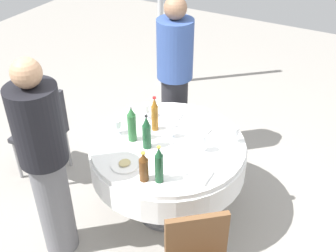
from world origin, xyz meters
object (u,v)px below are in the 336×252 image
bottle_amber_inner (155,115)px  wine_glass_outer (171,128)px  plate_outer (197,127)px  chair_right (45,130)px  bottle_green_front (132,124)px  person_inner (175,78)px  person_mid (45,162)px  bottle_dark_green_mid (147,133)px  bottle_dark_green_south (159,165)px  wine_glass_right (235,132)px  bottle_brown_far (144,167)px  wine_glass_left (117,124)px  wine_glass_far (146,109)px  plate_rear (168,115)px  plate_near (125,164)px  dining_table (168,157)px

bottle_amber_inner → wine_glass_outer: size_ratio=2.42×
plate_outer → chair_right: chair_right is taller
bottle_green_front → person_inner: bearing=6.1°
bottle_amber_inner → person_mid: (-0.87, 0.38, -0.02)m
chair_right → bottle_dark_green_mid: bearing=-96.2°
bottle_dark_green_south → wine_glass_outer: bottle_dark_green_south is taller
bottle_green_front → wine_glass_right: 0.81m
bottle_brown_far → wine_glass_left: (0.37, 0.49, -0.02)m
wine_glass_far → wine_glass_left: 0.33m
wine_glass_outer → wine_glass_right: bearing=-68.9°
wine_glass_outer → person_inner: size_ratio=0.08×
wine_glass_left → bottle_amber_inner: bearing=-49.4°
bottle_green_front → wine_glass_left: bearing=86.6°
bottle_dark_green_south → wine_glass_right: (0.69, -0.29, -0.04)m
bottle_amber_inner → wine_glass_left: (-0.20, 0.24, -0.05)m
wine_glass_left → plate_outer: size_ratio=0.56×
bottle_dark_green_mid → bottle_green_front: (0.03, 0.15, 0.01)m
wine_glass_far → wine_glass_right: same height
bottle_amber_inner → bottle_dark_green_south: size_ratio=1.02×
wine_glass_far → wine_glass_right: (0.04, -0.79, 0.00)m
bottle_dark_green_mid → plate_outer: bearing=-28.5°
wine_glass_far → plate_rear: size_ratio=0.58×
wine_glass_left → wine_glass_right: bearing=-68.2°
bottle_dark_green_south → bottle_amber_inner: bearing=33.0°
wine_glass_right → person_inner: size_ratio=0.09×
bottle_amber_inner → wine_glass_right: 0.66m
plate_near → bottle_dark_green_mid: bearing=-5.8°
bottle_dark_green_mid → bottle_amber_inner: bearing=16.1°
bottle_dark_green_mid → bottle_brown_far: bottle_dark_green_mid is taller
bottle_green_front → bottle_amber_inner: bearing=-21.5°
wine_glass_far → wine_glass_left: size_ratio=1.05×
bottle_dark_green_south → plate_outer: size_ratio=1.27×
bottle_brown_far → plate_near: 0.24m
bottle_brown_far → chair_right: 1.38m
wine_glass_outer → bottle_dark_green_south: bearing=-160.1°
plate_near → person_mid: 0.56m
bottle_dark_green_mid → wine_glass_outer: size_ratio=2.31×
dining_table → plate_rear: 0.43m
wine_glass_far → person_inner: size_ratio=0.09×
bottle_dark_green_mid → bottle_dark_green_south: 0.41m
bottle_brown_far → chair_right: (0.34, 1.30, -0.34)m
plate_outer → chair_right: 1.43m
dining_table → wine_glass_far: bearing=56.5°
bottle_green_front → wine_glass_right: size_ratio=2.24×
person_mid → chair_right: person_mid is taller
bottle_brown_far → bottle_dark_green_south: bearing=-68.6°
bottle_green_front → plate_outer: bearing=-44.0°
wine_glass_outer → bottle_brown_far: bearing=-171.4°
bottle_green_front → wine_glass_outer: bottle_green_front is taller
bottle_green_front → plate_rear: size_ratio=1.29×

